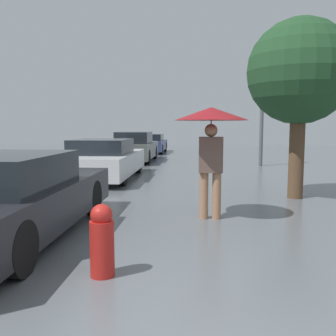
{
  "coord_description": "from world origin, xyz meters",
  "views": [
    {
      "loc": [
        -0.59,
        -2.4,
        1.59
      ],
      "look_at": [
        -1.05,
        3.95,
        0.87
      ],
      "focal_mm": 40.0,
      "sensor_mm": 36.0,
      "label": 1
    }
  ],
  "objects_px": {
    "tree": "(300,73)",
    "street_lamp": "(262,103)",
    "parked_car_farthest": "(151,144)",
    "fire_hydrant": "(102,241)",
    "parked_car_second": "(104,160)",
    "parked_car_nearest": "(12,198)",
    "parked_car_third": "(135,148)",
    "pedestrian": "(211,126)"
  },
  "relations": [
    {
      "from": "pedestrian",
      "to": "fire_hydrant",
      "type": "relative_size",
      "value": 2.45
    },
    {
      "from": "street_lamp",
      "to": "fire_hydrant",
      "type": "relative_size",
      "value": 5.29
    },
    {
      "from": "parked_car_farthest",
      "to": "fire_hydrant",
      "type": "bearing_deg",
      "value": -84.81
    },
    {
      "from": "street_lamp",
      "to": "fire_hydrant",
      "type": "height_order",
      "value": "street_lamp"
    },
    {
      "from": "fire_hydrant",
      "to": "parked_car_farthest",
      "type": "bearing_deg",
      "value": 95.19
    },
    {
      "from": "parked_car_nearest",
      "to": "parked_car_farthest",
      "type": "height_order",
      "value": "parked_car_nearest"
    },
    {
      "from": "pedestrian",
      "to": "parked_car_nearest",
      "type": "bearing_deg",
      "value": -155.48
    },
    {
      "from": "fire_hydrant",
      "to": "pedestrian",
      "type": "bearing_deg",
      "value": 64.35
    },
    {
      "from": "tree",
      "to": "pedestrian",
      "type": "bearing_deg",
      "value": -134.12
    },
    {
      "from": "parked_car_nearest",
      "to": "parked_car_second",
      "type": "distance_m",
      "value": 6.06
    },
    {
      "from": "tree",
      "to": "fire_hydrant",
      "type": "height_order",
      "value": "tree"
    },
    {
      "from": "parked_car_farthest",
      "to": "street_lamp",
      "type": "distance_m",
      "value": 9.19
    },
    {
      "from": "pedestrian",
      "to": "parked_car_second",
      "type": "distance_m",
      "value": 5.73
    },
    {
      "from": "parked_car_third",
      "to": "fire_hydrant",
      "type": "xyz_separation_m",
      "value": [
        1.76,
        -13.01,
        -0.23
      ]
    },
    {
      "from": "parked_car_farthest",
      "to": "pedestrian",
      "type": "bearing_deg",
      "value": -79.65
    },
    {
      "from": "parked_car_farthest",
      "to": "fire_hydrant",
      "type": "xyz_separation_m",
      "value": [
        1.7,
        -18.65,
        -0.15
      ]
    },
    {
      "from": "parked_car_second",
      "to": "fire_hydrant",
      "type": "relative_size",
      "value": 5.72
    },
    {
      "from": "parked_car_second",
      "to": "street_lamp",
      "type": "bearing_deg",
      "value": 36.99
    },
    {
      "from": "parked_car_second",
      "to": "tree",
      "type": "xyz_separation_m",
      "value": [
        4.99,
        -2.74,
        2.15
      ]
    },
    {
      "from": "pedestrian",
      "to": "parked_car_farthest",
      "type": "bearing_deg",
      "value": 100.35
    },
    {
      "from": "parked_car_second",
      "to": "tree",
      "type": "distance_m",
      "value": 6.08
    },
    {
      "from": "pedestrian",
      "to": "tree",
      "type": "bearing_deg",
      "value": 45.88
    },
    {
      "from": "parked_car_nearest",
      "to": "street_lamp",
      "type": "height_order",
      "value": "street_lamp"
    },
    {
      "from": "fire_hydrant",
      "to": "parked_car_third",
      "type": "bearing_deg",
      "value": 97.7
    },
    {
      "from": "tree",
      "to": "parked_car_second",
      "type": "bearing_deg",
      "value": 151.22
    },
    {
      "from": "pedestrian",
      "to": "parked_car_third",
      "type": "relative_size",
      "value": 0.43
    },
    {
      "from": "parked_car_farthest",
      "to": "fire_hydrant",
      "type": "height_order",
      "value": "parked_car_farthest"
    },
    {
      "from": "parked_car_second",
      "to": "parked_car_farthest",
      "type": "bearing_deg",
      "value": 89.51
    },
    {
      "from": "parked_car_third",
      "to": "pedestrian",
      "type": "bearing_deg",
      "value": -73.98
    },
    {
      "from": "pedestrian",
      "to": "parked_car_second",
      "type": "relative_size",
      "value": 0.43
    },
    {
      "from": "pedestrian",
      "to": "parked_car_third",
      "type": "bearing_deg",
      "value": 106.02
    },
    {
      "from": "parked_car_farthest",
      "to": "street_lamp",
      "type": "height_order",
      "value": "street_lamp"
    },
    {
      "from": "pedestrian",
      "to": "parked_car_farthest",
      "type": "height_order",
      "value": "pedestrian"
    },
    {
      "from": "tree",
      "to": "street_lamp",
      "type": "height_order",
      "value": "street_lamp"
    },
    {
      "from": "parked_car_nearest",
      "to": "tree",
      "type": "relative_size",
      "value": 1.19
    },
    {
      "from": "parked_car_nearest",
      "to": "parked_car_third",
      "type": "bearing_deg",
      "value": 90.7
    },
    {
      "from": "parked_car_farthest",
      "to": "parked_car_nearest",
      "type": "bearing_deg",
      "value": -89.73
    },
    {
      "from": "tree",
      "to": "street_lamp",
      "type": "distance_m",
      "value": 6.82
    },
    {
      "from": "parked_car_farthest",
      "to": "fire_hydrant",
      "type": "distance_m",
      "value": 18.73
    },
    {
      "from": "parked_car_second",
      "to": "street_lamp",
      "type": "height_order",
      "value": "street_lamp"
    },
    {
      "from": "parked_car_second",
      "to": "tree",
      "type": "height_order",
      "value": "tree"
    },
    {
      "from": "parked_car_farthest",
      "to": "tree",
      "type": "relative_size",
      "value": 1.12
    }
  ]
}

